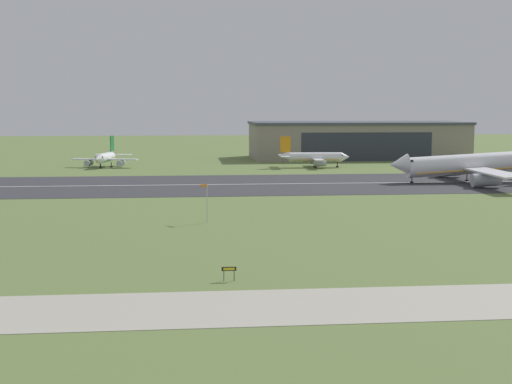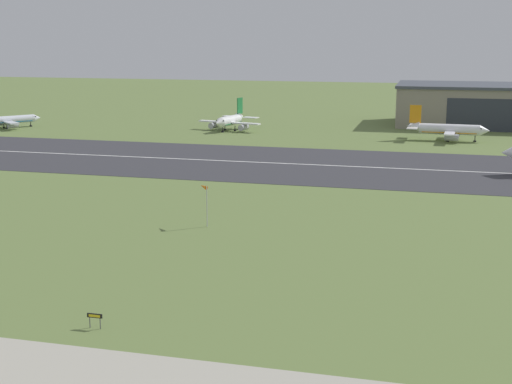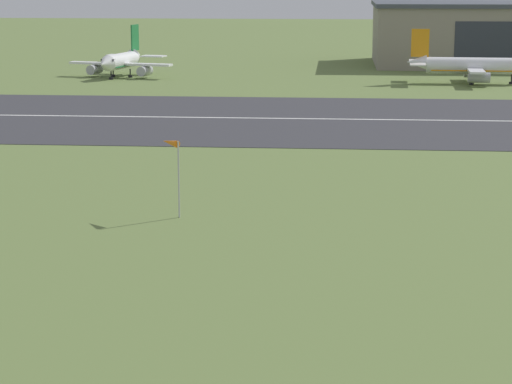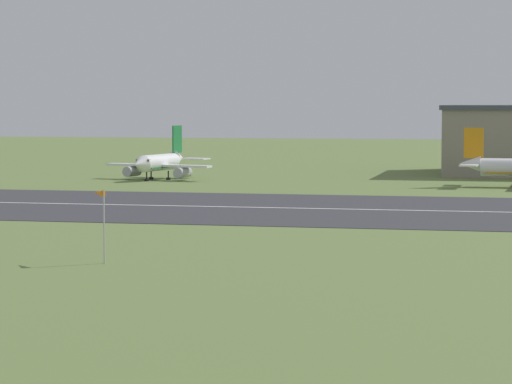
{
  "view_description": "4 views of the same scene",
  "coord_description": "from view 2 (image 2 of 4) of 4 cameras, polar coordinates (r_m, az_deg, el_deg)",
  "views": [
    {
      "loc": [
        21.71,
        -47.73,
        19.5
      ],
      "look_at": [
        33.87,
        77.62,
        4.35
      ],
      "focal_mm": 50.0,
      "sensor_mm": 36.0,
      "label": 1
    },
    {
      "loc": [
        59.11,
        -31.73,
        29.33
      ],
      "look_at": [
        33.09,
        70.64,
        6.2
      ],
      "focal_mm": 50.0,
      "sensor_mm": 36.0,
      "label": 2
    },
    {
      "loc": [
        38.07,
        -9.28,
        20.17
      ],
      "look_at": [
        31.68,
        68.53,
        2.95
      ],
      "focal_mm": 70.0,
      "sensor_mm": 36.0,
      "label": 3
    },
    {
      "loc": [
        61.26,
        -30.37,
        14.39
      ],
      "look_at": [
        36.97,
        79.79,
        5.98
      ],
      "focal_mm": 85.0,
      "sensor_mm": 36.0,
      "label": 4
    }
  ],
  "objects": [
    {
      "name": "runway_sign",
      "position": [
        75.78,
        -12.78,
        -9.74
      ],
      "size": [
        1.67,
        0.14,
        1.61
      ],
      "color": "#4C4C51",
      "rests_on": "ground_plane"
    },
    {
      "name": "ground_plane",
      "position": [
        117.07,
        -16.63,
        -2.69
      ],
      "size": [
        746.71,
        746.71,
        0.0
      ],
      "primitive_type": "plane",
      "color": "olive"
    },
    {
      "name": "airplane_parked_west",
      "position": [
        226.89,
        -2.09,
        5.7
      ],
      "size": [
        21.27,
        18.6,
        9.92
      ],
      "color": "white",
      "rests_on": "ground_plane"
    },
    {
      "name": "airplane_parked_east",
      "position": [
        246.05,
        -19.49,
        5.42
      ],
      "size": [
        19.97,
        22.53,
        8.31
      ],
      "color": "silver",
      "rests_on": "ground_plane"
    },
    {
      "name": "runway_centreline",
      "position": [
        174.6,
        -5.75,
        2.64
      ],
      "size": [
        456.04,
        0.7,
        0.01
      ],
      "primitive_type": "cube",
      "color": "silver",
      "rests_on": "runway_strip"
    },
    {
      "name": "windsock_pole",
      "position": [
        112.11,
        -4.19,
        0.22
      ],
      "size": [
        1.94,
        2.05,
        6.54
      ],
      "color": "#B7B7BC",
      "rests_on": "ground_plane"
    },
    {
      "name": "runway_strip",
      "position": [
        174.61,
        -5.75,
        2.63
      ],
      "size": [
        506.71,
        48.33,
        0.06
      ],
      "primitive_type": "cube",
      "color": "#333338",
      "rests_on": "ground_plane"
    },
    {
      "name": "airplane_parked_centre",
      "position": [
        211.35,
        15.1,
        4.84
      ],
      "size": [
        23.24,
        18.12,
        10.01
      ],
      "color": "white",
      "rests_on": "ground_plane"
    }
  ]
}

